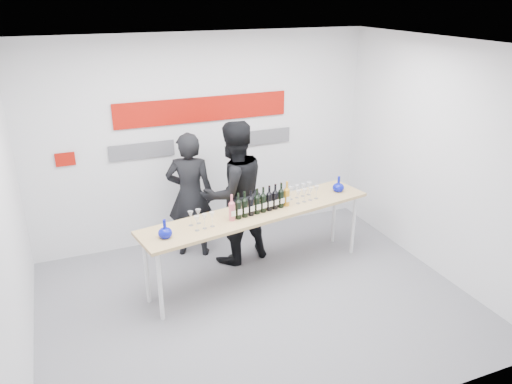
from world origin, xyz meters
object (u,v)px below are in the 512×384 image
(tasting_table, at_px, (259,216))
(mic_stand, at_px, (234,226))
(presenter_left, at_px, (190,195))
(presenter_right, at_px, (234,193))

(tasting_table, relative_size, mic_stand, 1.92)
(presenter_left, height_order, presenter_right, presenter_right)
(presenter_right, height_order, mic_stand, presenter_right)
(tasting_table, distance_m, presenter_left, 1.12)
(presenter_left, bearing_deg, presenter_right, 165.72)
(presenter_left, xyz_separation_m, mic_stand, (0.50, -0.39, -0.39))
(tasting_table, bearing_deg, presenter_right, 93.67)
(presenter_right, bearing_deg, tasting_table, 92.53)
(tasting_table, distance_m, presenter_right, 0.58)
(tasting_table, xyz_separation_m, mic_stand, (-0.14, 0.53, -0.36))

